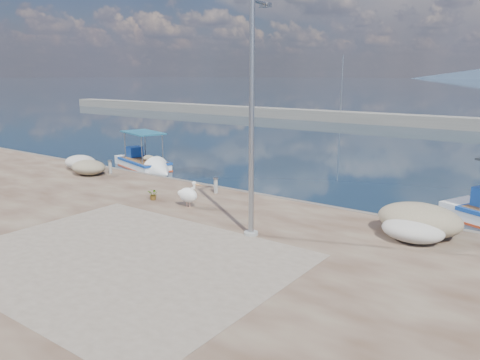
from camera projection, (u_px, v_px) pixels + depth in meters
name	position (u px, v px, depth m)	size (l,w,h in m)	color
ground	(174.00, 238.00, 15.79)	(1400.00, 1400.00, 0.00)	#162635
quay_patch	(123.00, 258.00, 12.74)	(9.00, 7.00, 0.01)	gray
breakwater	(451.00, 123.00, 47.19)	(120.00, 2.20, 7.50)	gray
boat_left	(144.00, 165.00, 27.44)	(5.44, 3.14, 2.49)	white
pelican	(188.00, 195.00, 17.50)	(1.08, 0.60, 1.03)	tan
lamp_post	(252.00, 129.00, 13.86)	(0.44, 0.96, 7.00)	gray
bollard_near	(216.00, 185.00, 19.62)	(0.22, 0.22, 0.66)	gray
bollard_far	(110.00, 166.00, 23.52)	(0.22, 0.22, 0.67)	gray
potted_plant	(154.00, 194.00, 18.56)	(0.42, 0.37, 0.47)	#33722D
net_pile_c	(419.00, 220.00, 14.45)	(2.55, 1.82, 1.00)	tan
net_pile_b	(89.00, 167.00, 23.23)	(1.87, 1.46, 0.73)	tan
net_pile_a	(81.00, 163.00, 24.41)	(1.88, 1.37, 0.77)	beige
net_pile_d	(413.00, 230.00, 13.95)	(1.84, 1.38, 0.69)	beige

